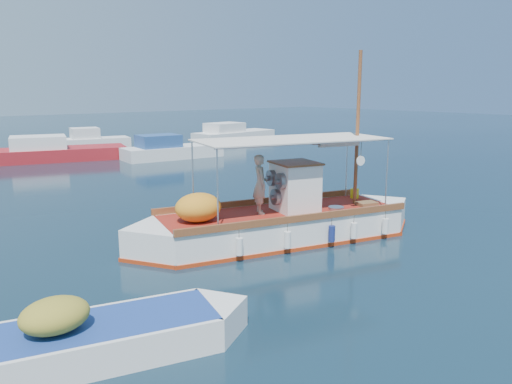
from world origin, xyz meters
TOP-DOWN VIEW (x-y plane):
  - ground at (0.00, 0.00)m, footprint 160.00×160.00m
  - fishing_caique at (-0.16, -0.46)m, footprint 9.36×4.29m
  - dinghy at (-7.11, -3.57)m, footprint 5.36×2.50m
  - bg_boat_n at (0.10, 21.47)m, footprint 8.60×4.84m
  - bg_boat_ne at (6.26, 17.62)m, footprint 6.69×2.79m
  - bg_boat_e at (16.39, 24.41)m, footprint 8.05×3.48m
  - bg_boat_far_n at (4.51, 26.37)m, footprint 5.32×2.94m

SIDE VIEW (x-z plane):
  - ground at x=0.00m, z-range 0.00..0.00m
  - dinghy at x=-7.11m, z-range -0.39..0.96m
  - bg_boat_n at x=0.10m, z-range -0.41..1.39m
  - bg_boat_ne at x=6.26m, z-range -0.41..1.39m
  - bg_boat_e at x=16.39m, z-range -0.41..1.39m
  - bg_boat_far_n at x=4.51m, z-range -0.41..1.39m
  - fishing_caique at x=-0.16m, z-range -2.43..3.47m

